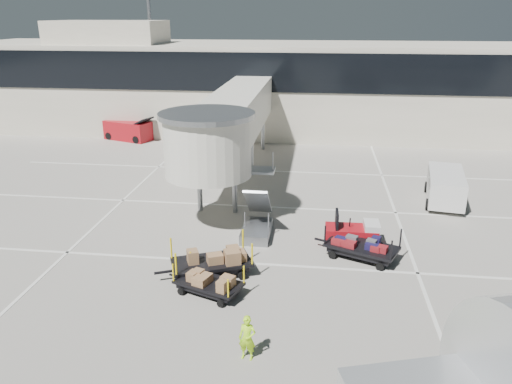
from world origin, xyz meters
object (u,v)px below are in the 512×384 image
at_px(suitcase_cart, 361,247).
at_px(belt_loader, 128,131).
at_px(box_cart_near, 215,261).
at_px(minivan, 445,184).
at_px(baggage_tug, 353,233).
at_px(ground_worker, 247,338).
at_px(box_cart_far, 209,283).

distance_m(suitcase_cart, belt_loader, 27.95).
distance_m(box_cart_near, minivan, 15.68).
distance_m(baggage_tug, ground_worker, 9.88).
relative_size(suitcase_cart, box_cart_near, 0.96).
relative_size(box_cart_near, ground_worker, 2.62).
bearing_deg(box_cart_near, suitcase_cart, -3.58).
relative_size(box_cart_far, belt_loader, 0.69).
bearing_deg(suitcase_cart, box_cart_far, -124.17).
height_order(box_cart_near, ground_worker, box_cart_near).
height_order(suitcase_cart, box_cart_near, box_cart_near).
distance_m(suitcase_cart, ground_worker, 8.73).
bearing_deg(box_cart_far, baggage_tug, 63.15).
bearing_deg(box_cart_far, minivan, 66.86).
bearing_deg(ground_worker, suitcase_cart, 69.25).
bearing_deg(ground_worker, box_cart_far, 126.71).
distance_m(box_cart_far, ground_worker, 4.29).
bearing_deg(baggage_tug, box_cart_far, -138.79).
relative_size(suitcase_cart, minivan, 0.78).
distance_m(baggage_tug, box_cart_near, 7.09).
bearing_deg(baggage_tug, belt_loader, 133.17).
xyz_separation_m(baggage_tug, belt_loader, (-18.55, 19.19, 0.22)).
bearing_deg(baggage_tug, minivan, 48.28).
bearing_deg(suitcase_cart, belt_loader, 156.11).
relative_size(baggage_tug, ground_worker, 1.64).
bearing_deg(minivan, box_cart_near, -129.19).
bearing_deg(box_cart_far, box_cart_near, 114.66).
bearing_deg(belt_loader, suitcase_cart, -27.66).
relative_size(box_cart_near, belt_loader, 0.86).
bearing_deg(suitcase_cart, ground_worker, -94.89).
relative_size(baggage_tug, suitcase_cart, 0.65).
height_order(box_cart_near, box_cart_far, box_cart_near).
bearing_deg(baggage_tug, ground_worker, -113.86).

